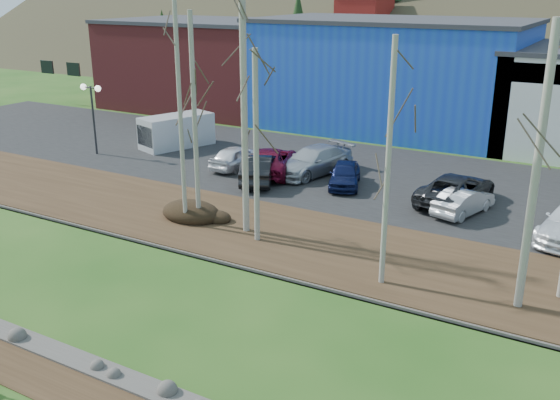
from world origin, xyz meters
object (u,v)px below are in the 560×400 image
Objects in this scene: car_3 at (313,161)px; van_grey at (174,131)px; car_1 at (258,168)px; car_4 at (345,174)px; car_2 at (271,161)px; car_0 at (236,157)px; street_lamp at (92,100)px; car_5 at (463,201)px; car_6 at (456,189)px.

van_grey is at bearing -170.21° from car_3.
car_1 reaches higher than car_4.
car_3 is at bearing -173.14° from car_2.
car_2 is 1.00× the size of car_3.
car_0 is at bearing -59.58° from car_1.
car_4 is (4.80, -0.09, -0.09)m from car_2.
car_5 is (23.83, 0.51, -2.93)m from street_lamp.
car_4 is 0.71× the size of car_6.
car_0 is at bearing -19.45° from car_2.
car_2 is 0.99× the size of car_6.
car_6 reaches higher than car_2.
street_lamp is at bearing -11.34° from car_2.
van_grey reaches higher than car_3.
car_6 reaches higher than car_0.
car_0 is 4.77m from car_3.
car_3 reaches higher than car_6.
car_0 is at bearing 0.21° from van_grey.
car_0 is at bearing 10.44° from car_5.
car_3 is 11.27m from van_grey.
car_6 is at bearing 160.37° from car_2.
car_2 is 4.80m from car_4.
car_5 is 0.70× the size of car_6.
car_2 is 1.42× the size of car_5.
car_3 reaches higher than car_5.
car_0 is at bearing 12.52° from street_lamp.
car_3 is (14.48, 2.91, -2.77)m from street_lamp.
van_grey is at bearing 150.34° from car_4.
car_4 is 1.02× the size of car_5.
street_lamp reaches higher than car_5.
car_5 is (6.78, -1.20, -0.04)m from car_4.
street_lamp is 24.02m from car_5.
car_3 is 2.84m from car_4.
car_0 is at bearing 159.22° from car_4.
car_3 is at bearing -151.35° from car_1.
car_3 is 9.65m from car_5.
car_6 is at bearing 163.16° from car_1.
street_lamp is at bearing 16.89° from car_5.
car_1 is 0.85× the size of car_6.
car_4 is 13.97m from van_grey.
car_1 is 0.88× the size of van_grey.
car_3 is (2.01, 2.86, 0.02)m from car_1.
car_4 is at bearing -179.93° from car_0.
car_0 is 0.73× the size of car_6.
car_0 is 13.26m from car_6.
car_5 is (13.98, -1.28, -0.05)m from car_0.
street_lamp is 0.85× the size of van_grey.
car_2 is 10.86m from car_6.
car_1 reaches higher than car_0.
car_6 is 1.04× the size of van_grey.
car_2 is 1.03× the size of van_grey.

